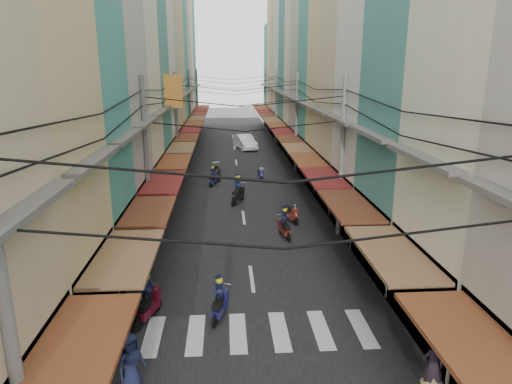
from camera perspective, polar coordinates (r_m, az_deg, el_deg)
name	(u,v)px	position (r m, az deg, el deg)	size (l,w,h in m)	color
ground	(249,259)	(21.25, -0.87, -8.42)	(160.00, 160.00, 0.00)	#60605B
road	(237,167)	(40.35, -2.40, 3.14)	(10.00, 80.00, 0.02)	black
sidewalk_left	(163,168)	(40.70, -11.60, 2.97)	(3.00, 80.00, 0.06)	gray
sidewalk_right	(310,166)	(41.03, 6.72, 3.28)	(3.00, 80.00, 0.06)	gray
crosswalk	(259,332)	(15.95, 0.35, -17.08)	(7.55, 2.40, 0.01)	silver
building_row_left	(130,50)	(36.65, -15.46, 16.76)	(7.80, 67.67, 23.70)	silver
building_row_right	(340,55)	(36.96, 10.49, 16.46)	(7.80, 68.98, 22.59)	teal
utility_poles	(238,94)	(34.50, -2.29, 12.09)	(10.20, 66.13, 8.20)	gray
white_car	(245,149)	(49.42, -1.38, 5.42)	(5.30, 2.08, 1.87)	white
bicycle	(418,274)	(21.08, 19.60, -9.59)	(0.61, 1.62, 1.11)	black
moving_scooters	(232,214)	(25.87, -3.07, -2.75)	(6.86, 22.35, 1.96)	black
parked_scooters	(345,281)	(18.54, 11.06, -10.81)	(13.43, 14.78, 1.00)	black
pedestrians	(164,222)	(23.36, -11.43, -3.75)	(12.07, 24.87, 2.21)	#281E28
market_umbrella	(475,274)	(16.41, 25.68, -9.18)	(2.36, 2.36, 2.48)	#B2B2B7
traffic_sign	(352,213)	(22.19, 11.89, -2.61)	(0.10, 0.57, 2.59)	gray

